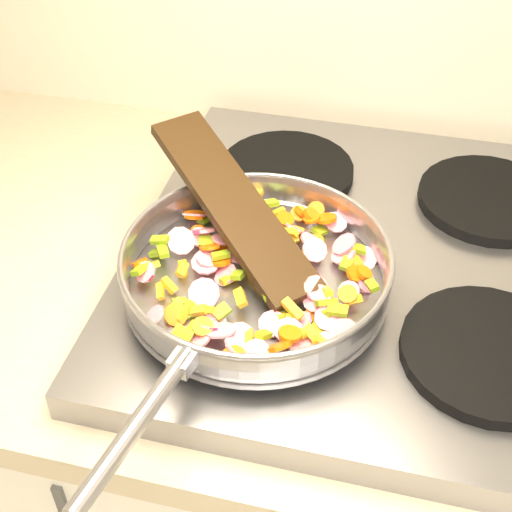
# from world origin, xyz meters

# --- Properties ---
(cooktop) EXTENTS (0.60, 0.60, 0.04)m
(cooktop) POSITION_xyz_m (-0.70, 1.67, 0.92)
(cooktop) COLOR #939399
(cooktop) RESTS_ON counter_top
(grate_fl) EXTENTS (0.19, 0.19, 0.02)m
(grate_fl) POSITION_xyz_m (-0.84, 1.52, 0.95)
(grate_fl) COLOR black
(grate_fl) RESTS_ON cooktop
(grate_fr) EXTENTS (0.19, 0.19, 0.02)m
(grate_fr) POSITION_xyz_m (-0.56, 1.52, 0.95)
(grate_fr) COLOR black
(grate_fr) RESTS_ON cooktop
(grate_bl) EXTENTS (0.19, 0.19, 0.02)m
(grate_bl) POSITION_xyz_m (-0.84, 1.81, 0.95)
(grate_bl) COLOR black
(grate_bl) RESTS_ON cooktop
(grate_br) EXTENTS (0.19, 0.19, 0.02)m
(grate_br) POSITION_xyz_m (-0.56, 1.81, 0.95)
(grate_br) COLOR black
(grate_br) RESTS_ON cooktop
(saute_pan) EXTENTS (0.34, 0.51, 0.05)m
(saute_pan) POSITION_xyz_m (-0.83, 1.56, 0.98)
(saute_pan) COLOR #9E9EA5
(saute_pan) RESTS_ON grate_fl
(vegetable_heap) EXTENTS (0.28, 0.30, 0.05)m
(vegetable_heap) POSITION_xyz_m (-0.82, 1.56, 0.98)
(vegetable_heap) COLOR #CA133E
(vegetable_heap) RESTS_ON saute_pan
(wooden_spatula) EXTENTS (0.25, 0.25, 0.09)m
(wooden_spatula) POSITION_xyz_m (-0.87, 1.62, 1.02)
(wooden_spatula) COLOR black
(wooden_spatula) RESTS_ON saute_pan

